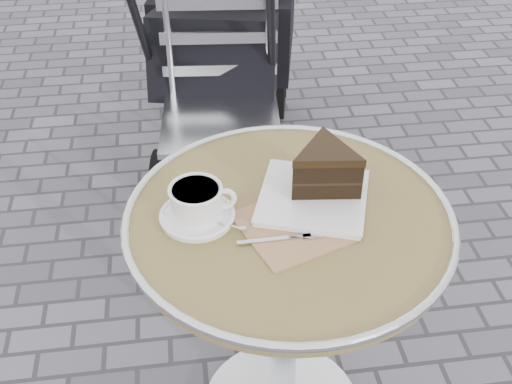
{
  "coord_description": "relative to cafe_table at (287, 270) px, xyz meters",
  "views": [
    {
      "loc": [
        -0.21,
        -1.03,
        1.62
      ],
      "look_at": [
        -0.07,
        0.03,
        0.78
      ],
      "focal_mm": 45.0,
      "sensor_mm": 36.0,
      "label": 1
    }
  ],
  "objects": [
    {
      "name": "bistro_chair",
      "position": [
        -0.07,
        0.92,
        -0.02
      ],
      "size": [
        0.44,
        0.44,
        0.89
      ],
      "rotation": [
        0.0,
        0.0,
        -0.09
      ],
      "color": "silver",
      "rests_on": "ground"
    },
    {
      "name": "cappuccino_set",
      "position": [
        -0.19,
        0.02,
        0.2
      ],
      "size": [
        0.17,
        0.16,
        0.08
      ],
      "rotation": [
        0.0,
        0.0,
        0.03
      ],
      "color": "white",
      "rests_on": "cafe_table"
    },
    {
      "name": "cake_plate_set",
      "position": [
        0.08,
        0.06,
        0.22
      ],
      "size": [
        0.36,
        0.36,
        0.12
      ],
      "rotation": [
        0.0,
        0.0,
        -0.33
      ],
      "color": "#A9785C",
      "rests_on": "cafe_table"
    },
    {
      "name": "cafe_table",
      "position": [
        0.0,
        0.0,
        0.0
      ],
      "size": [
        0.72,
        0.72,
        0.74
      ],
      "color": "silver",
      "rests_on": "ground"
    },
    {
      "name": "baby_stroller",
      "position": [
        -0.01,
        1.4,
        -0.06
      ],
      "size": [
        0.71,
        1.16,
        1.12
      ],
      "rotation": [
        0.0,
        0.0,
        -0.22
      ],
      "color": "black",
      "rests_on": "ground"
    }
  ]
}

